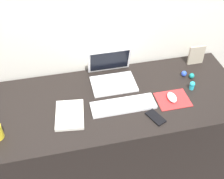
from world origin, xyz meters
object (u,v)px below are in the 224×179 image
(keyboard, at_px, (123,105))
(toy_figurine_blue, at_px, (184,74))
(picture_frame, at_px, (196,55))
(toy_figurine_teal, at_px, (192,76))
(laptop, at_px, (112,73))
(mouse, at_px, (172,97))
(notebook_pad, at_px, (70,115))
(toy_figurine_cyan, at_px, (192,85))
(cell_phone, at_px, (156,117))

(keyboard, bearing_deg, toy_figurine_blue, 22.22)
(picture_frame, bearing_deg, toy_figurine_teal, -121.54)
(laptop, height_order, mouse, laptop)
(notebook_pad, distance_m, picture_frame, 1.03)
(mouse, distance_m, toy_figurine_teal, 0.28)
(mouse, xyz_separation_m, notebook_pad, (-0.66, 0.00, -0.01))
(picture_frame, xyz_separation_m, toy_figurine_teal, (-0.10, -0.16, -0.06))
(keyboard, xyz_separation_m, notebook_pad, (-0.34, -0.01, 0.00))
(toy_figurine_teal, bearing_deg, keyboard, -162.70)
(keyboard, xyz_separation_m, picture_frame, (0.64, 0.32, 0.06))
(toy_figurine_cyan, height_order, toy_figurine_blue, toy_figurine_cyan)
(mouse, bearing_deg, picture_frame, 46.66)
(mouse, height_order, toy_figurine_cyan, toy_figurine_cyan)
(mouse, relative_size, cell_phone, 0.75)
(laptop, bearing_deg, toy_figurine_teal, -11.25)
(toy_figurine_blue, xyz_separation_m, toy_figurine_teal, (0.04, -0.03, -0.00))
(toy_figurine_cyan, distance_m, toy_figurine_teal, 0.12)
(toy_figurine_cyan, distance_m, toy_figurine_blue, 0.14)
(notebook_pad, distance_m, toy_figurine_cyan, 0.84)
(picture_frame, xyz_separation_m, toy_figurine_cyan, (-0.14, -0.26, -0.04))
(keyboard, xyz_separation_m, cell_phone, (0.17, -0.14, -0.01))
(keyboard, distance_m, notebook_pad, 0.34)
(toy_figurine_blue, height_order, toy_figurine_teal, toy_figurine_blue)
(laptop, relative_size, notebook_pad, 1.25)
(cell_phone, relative_size, picture_frame, 0.85)
(picture_frame, bearing_deg, keyboard, -153.03)
(notebook_pad, height_order, picture_frame, picture_frame)
(keyboard, height_order, toy_figurine_cyan, toy_figurine_cyan)
(keyboard, distance_m, toy_figurine_cyan, 0.50)
(cell_phone, distance_m, toy_figurine_cyan, 0.38)
(mouse, height_order, toy_figurine_blue, toy_figurine_blue)
(toy_figurine_teal, bearing_deg, mouse, -140.96)
(mouse, bearing_deg, toy_figurine_teal, 39.04)
(toy_figurine_cyan, bearing_deg, mouse, -157.81)
(picture_frame, height_order, toy_figurine_blue, picture_frame)
(notebook_pad, bearing_deg, toy_figurine_blue, 21.26)
(keyboard, relative_size, toy_figurine_cyan, 6.59)
(picture_frame, bearing_deg, notebook_pad, -161.35)
(laptop, distance_m, notebook_pad, 0.44)
(cell_phone, relative_size, toy_figurine_teal, 3.21)
(notebook_pad, relative_size, toy_figurine_blue, 5.77)
(toy_figurine_cyan, height_order, toy_figurine_teal, toy_figurine_cyan)
(keyboard, height_order, mouse, mouse)
(picture_frame, relative_size, toy_figurine_blue, 3.61)
(cell_phone, bearing_deg, toy_figurine_teal, 16.14)
(toy_figurine_cyan, relative_size, toy_figurine_blue, 1.49)
(mouse, height_order, picture_frame, picture_frame)
(keyboard, relative_size, toy_figurine_blue, 9.86)
(mouse, xyz_separation_m, toy_figurine_blue, (0.17, 0.21, -0.00))
(laptop, xyz_separation_m, toy_figurine_teal, (0.55, -0.11, -0.03))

